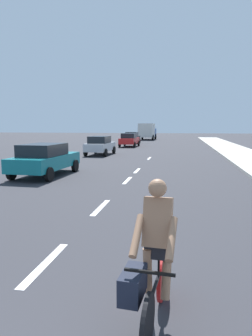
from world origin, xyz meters
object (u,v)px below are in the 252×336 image
object	(u,v)px
parked_car_red	(129,140)
delivery_truck	(147,131)
parked_car_silver	(100,145)
cyclist	(152,260)
parked_car_black	(132,137)
parked_car_teal	(45,159)

from	to	relation	value
parked_car_red	delivery_truck	size ratio (longest dim) A/B	0.66
parked_car_silver	delivery_truck	world-z (taller)	delivery_truck
parked_car_red	delivery_truck	distance (m)	18.10
cyclist	parked_car_red	world-z (taller)	cyclist
cyclist	parked_car_black	world-z (taller)	cyclist
parked_car_red	cyclist	bearing A→B (deg)	-78.31
cyclist	parked_car_red	distance (m)	32.07
cyclist	delivery_truck	xyz separation A→B (m)	(-5.53, 49.67, 0.67)
parked_car_teal	parked_car_red	world-z (taller)	same
delivery_truck	cyclist	bearing A→B (deg)	-81.93
parked_car_red	parked_car_black	bearing A→B (deg)	97.90
parked_car_silver	parked_car_red	xyz separation A→B (m)	(0.74, 10.33, 0.00)
parked_car_silver	delivery_truck	size ratio (longest dim) A/B	0.64
cyclist	delivery_truck	world-z (taller)	delivery_truck
parked_car_teal	parked_car_red	bearing A→B (deg)	90.67
parked_car_red	parked_car_silver	bearing A→B (deg)	-92.50
parked_car_teal	parked_car_red	distance (m)	21.21
parked_car_red	parked_car_black	distance (m)	6.62
cyclist	parked_car_black	xyz separation A→B (m)	(-6.36, 38.15, 0.01)
parked_car_teal	delivery_truck	world-z (taller)	delivery_truck
parked_car_black	delivery_truck	xyz separation A→B (m)	(0.82, 11.52, 0.67)
parked_car_silver	parked_car_black	world-z (taller)	same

